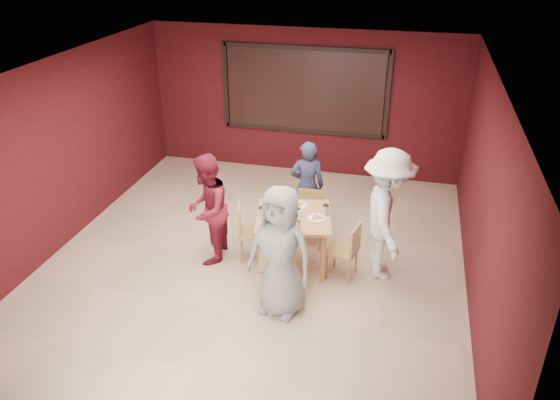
% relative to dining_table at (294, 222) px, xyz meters
% --- Properties ---
extents(floor, '(7.00, 7.00, 0.00)m').
position_rel_dining_table_xyz_m(floor, '(-0.57, -0.09, -0.71)').
color(floor, tan).
rests_on(floor, ground).
extents(window_blinds, '(3.00, 0.02, 1.50)m').
position_rel_dining_table_xyz_m(window_blinds, '(-0.57, 3.36, 0.94)').
color(window_blinds, black).
extents(dining_table, '(1.22, 1.22, 0.97)m').
position_rel_dining_table_xyz_m(dining_table, '(0.00, 0.00, 0.00)').
color(dining_table, '#C1804F').
rests_on(dining_table, floor).
extents(chair_front, '(0.42, 0.42, 0.85)m').
position_rel_dining_table_xyz_m(chair_front, '(-0.05, -0.81, -0.23)').
color(chair_front, '#A88441').
rests_on(chair_front, floor).
extents(chair_back, '(0.39, 0.39, 0.78)m').
position_rel_dining_table_xyz_m(chair_back, '(0.05, 0.85, -0.27)').
color(chair_back, '#A88441').
rests_on(chair_back, floor).
extents(chair_left, '(0.52, 0.52, 0.85)m').
position_rel_dining_table_xyz_m(chair_left, '(-0.70, 0.03, -0.23)').
color(chair_left, '#A88441').
rests_on(chair_left, floor).
extents(chair_right, '(0.47, 0.47, 0.83)m').
position_rel_dining_table_xyz_m(chair_right, '(0.79, -0.11, -0.24)').
color(chair_right, '#A88441').
rests_on(chair_right, floor).
extents(diner_front, '(0.96, 0.74, 1.74)m').
position_rel_dining_table_xyz_m(diner_front, '(0.07, -1.05, 0.16)').
color(diner_front, gray).
rests_on(diner_front, floor).
extents(diner_back, '(0.62, 0.49, 1.50)m').
position_rel_dining_table_xyz_m(diner_back, '(-0.03, 1.11, 0.04)').
color(diner_back, '#2D3150').
rests_on(diner_back, floor).
extents(diner_left, '(0.70, 0.86, 1.64)m').
position_rel_dining_table_xyz_m(diner_left, '(-1.24, -0.13, 0.11)').
color(diner_left, maroon).
rests_on(diner_left, floor).
extents(diner_right, '(0.94, 1.34, 1.88)m').
position_rel_dining_table_xyz_m(diner_right, '(1.27, 0.09, 0.23)').
color(diner_right, white).
rests_on(diner_right, floor).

